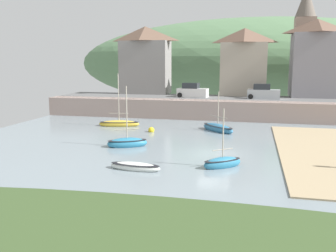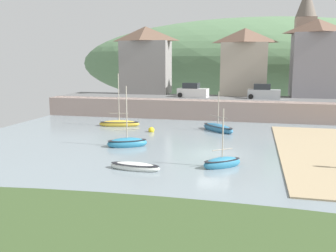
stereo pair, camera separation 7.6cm
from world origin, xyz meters
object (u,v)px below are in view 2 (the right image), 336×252
(waterfront_building_right, at_px, (316,58))
(motorboat_with_cabin, at_px, (119,123))
(parked_car_near_slipway, at_px, (193,91))
(rowboat_small_beached, at_px, (222,163))
(mooring_buoy, at_px, (151,130))
(church_with_spire, at_px, (304,39))
(waterfront_building_centre, at_px, (244,61))
(fishing_boat_green, at_px, (218,128))
(waterfront_building_left, at_px, (146,60))
(dinghy_open_wooden, at_px, (127,143))
(sailboat_white_hull, at_px, (135,167))
(parked_car_by_wall, at_px, (264,93))

(waterfront_building_right, bearing_deg, motorboat_with_cabin, -146.05)
(parked_car_near_slipway, bearing_deg, rowboat_small_beached, -69.20)
(motorboat_with_cabin, bearing_deg, mooring_buoy, -41.45)
(church_with_spire, distance_m, mooring_buoy, 29.53)
(waterfront_building_centre, relative_size, fishing_boat_green, 2.15)
(waterfront_building_centre, relative_size, mooring_buoy, 14.75)
(waterfront_building_left, xyz_separation_m, dinghy_open_wooden, (5.63, -24.66, -7.13))
(rowboat_small_beached, xyz_separation_m, motorboat_with_cabin, (-12.75, 13.83, -0.02))
(motorboat_with_cabin, distance_m, parked_car_near_slipway, 12.95)
(sailboat_white_hull, xyz_separation_m, mooring_buoy, (-2.56, 13.18, -0.02))
(waterfront_building_right, xyz_separation_m, parked_car_by_wall, (-6.76, -4.50, -4.48))
(motorboat_with_cabin, relative_size, parked_car_by_wall, 1.45)
(church_with_spire, distance_m, rowboat_small_beached, 35.70)
(waterfront_building_left, bearing_deg, waterfront_building_right, 0.00)
(fishing_boat_green, distance_m, dinghy_open_wooden, 11.23)
(fishing_boat_green, bearing_deg, waterfront_building_right, 99.05)
(parked_car_near_slipway, height_order, parked_car_by_wall, same)
(rowboat_small_beached, height_order, parked_car_near_slipway, parked_car_near_slipway)
(fishing_boat_green, xyz_separation_m, motorboat_with_cabin, (-11.17, 0.54, -0.03))
(motorboat_with_cabin, bearing_deg, sailboat_white_hull, -77.49)
(waterfront_building_right, bearing_deg, parked_car_by_wall, -146.33)
(waterfront_building_centre, bearing_deg, rowboat_small_beached, -90.84)
(dinghy_open_wooden, bearing_deg, rowboat_small_beached, -53.12)
(waterfront_building_centre, bearing_deg, dinghy_open_wooden, -109.87)
(parked_car_near_slipway, distance_m, parked_car_by_wall, 9.35)
(waterfront_building_left, xyz_separation_m, waterfront_building_right, (24.04, 0.00, 0.23))
(mooring_buoy, bearing_deg, parked_car_by_wall, 49.42)
(waterfront_building_right, relative_size, parked_car_by_wall, 2.49)
(waterfront_building_left, height_order, parked_car_near_slipway, waterfront_building_left)
(fishing_boat_green, distance_m, parked_car_near_slipway, 12.55)
(sailboat_white_hull, bearing_deg, church_with_spire, 71.81)
(waterfront_building_left, xyz_separation_m, sailboat_white_hull, (8.42, -31.03, -7.25))
(church_with_spire, relative_size, motorboat_with_cabin, 2.55)
(mooring_buoy, bearing_deg, waterfront_building_left, 108.17)
(parked_car_near_slipway, distance_m, mooring_buoy, 13.84)
(sailboat_white_hull, bearing_deg, mooring_buoy, 105.29)
(fishing_boat_green, relative_size, sailboat_white_hull, 1.20)
(parked_car_by_wall, bearing_deg, rowboat_small_beached, -94.47)
(waterfront_building_right, xyz_separation_m, mooring_buoy, (-18.19, -17.85, -7.49))
(rowboat_small_beached, bearing_deg, waterfront_building_centre, 51.85)
(waterfront_building_centre, xyz_separation_m, dinghy_open_wooden, (-8.91, -24.66, -6.86))
(rowboat_small_beached, height_order, mooring_buoy, rowboat_small_beached)
(waterfront_building_right, height_order, parked_car_near_slipway, waterfront_building_right)
(dinghy_open_wooden, bearing_deg, motorboat_with_cabin, 88.90)
(rowboat_small_beached, relative_size, sailboat_white_hull, 1.17)
(waterfront_building_left, relative_size, waterfront_building_centre, 1.06)
(dinghy_open_wooden, bearing_deg, waterfront_building_right, 27.73)
(rowboat_small_beached, distance_m, motorboat_with_cabin, 18.81)
(dinghy_open_wooden, bearing_deg, church_with_spire, 33.39)
(dinghy_open_wooden, bearing_deg, waterfront_building_left, 77.34)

